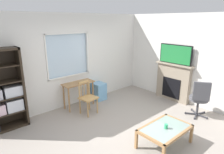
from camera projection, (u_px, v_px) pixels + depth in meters
ground at (126, 132)px, 4.46m from camera, size 6.11×5.45×0.02m
wall_back_with_window at (73, 61)px, 5.69m from camera, size 5.11×0.15×2.65m
wall_right at (189, 60)px, 5.75m from camera, size 0.12×4.65×2.65m
bookshelf at (2, 95)px, 4.39m from camera, size 0.90×0.38×1.88m
desk_under_window at (78, 87)px, 5.60m from camera, size 0.91×0.39×0.74m
wooden_chair at (87, 97)px, 5.24m from camera, size 0.46×0.45×0.90m
plastic_drawer_unit at (99, 91)px, 6.22m from camera, size 0.35×0.40×0.54m
fireplace at (173, 82)px, 6.11m from camera, size 0.26×1.19×1.17m
tv at (175, 54)px, 5.85m from camera, size 0.06×1.04×0.58m
office_chair at (200, 97)px, 5.00m from camera, size 0.62×0.57×1.00m
coffee_table at (165, 130)px, 3.88m from camera, size 1.05×0.68×0.40m
sippy_cup at (166, 126)px, 3.83m from camera, size 0.07×0.07×0.09m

